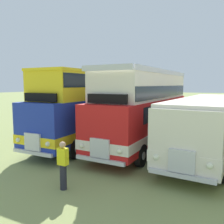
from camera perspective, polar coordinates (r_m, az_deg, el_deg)
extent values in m
cube|color=#1E339E|center=(15.76, -4.21, -0.68)|extent=(2.68, 11.11, 2.30)
cube|color=yellow|center=(15.85, -4.19, -2.83)|extent=(2.72, 11.15, 0.44)
cube|color=#19232D|center=(16.04, -3.50, 1.61)|extent=(2.67, 8.71, 0.76)
cube|color=#19232D|center=(11.35, -18.40, -0.55)|extent=(2.20, 0.14, 0.90)
cube|color=silver|center=(11.49, -18.55, -6.81)|extent=(0.90, 0.13, 0.80)
cube|color=silver|center=(11.59, -18.57, -9.24)|extent=(2.30, 0.18, 0.16)
sphere|color=#EAEACC|center=(10.88, -15.19, -7.44)|extent=(0.22, 0.22, 0.22)
sphere|color=#EAEACC|center=(12.12, -21.63, -6.24)|extent=(0.22, 0.22, 0.22)
cube|color=yellow|center=(15.85, -3.81, 6.25)|extent=(2.57, 10.20, 1.50)
cube|color=yellow|center=(15.86, -3.83, 9.21)|extent=(2.63, 10.31, 0.14)
cube|color=#19232D|center=(15.85, -3.82, 7.34)|extent=(2.61, 10.11, 0.68)
cube|color=black|center=(11.63, -16.83, 3.39)|extent=(1.90, 0.15, 0.40)
cylinder|color=black|center=(12.13, -8.96, -8.66)|extent=(0.30, 1.04, 1.04)
cylinder|color=silver|center=(12.04, -8.37, -8.76)|extent=(0.03, 0.36, 0.36)
cylinder|color=black|center=(13.55, -17.00, -7.24)|extent=(0.30, 1.04, 1.04)
cylinder|color=silver|center=(13.65, -17.46, -7.16)|extent=(0.03, 0.36, 0.36)
cylinder|color=black|center=(18.76, 4.68, -3.15)|extent=(0.30, 1.04, 1.04)
cylinder|color=silver|center=(18.71, 5.11, -3.19)|extent=(0.03, 0.36, 0.36)
cylinder|color=black|center=(19.71, -1.56, -2.66)|extent=(0.30, 1.04, 1.04)
cylinder|color=silver|center=(19.78, -1.94, -2.63)|extent=(0.03, 0.36, 0.36)
cube|color=red|center=(14.28, 7.78, -1.49)|extent=(2.69, 10.20, 2.30)
cube|color=silver|center=(14.38, 7.74, -3.85)|extent=(2.73, 10.24, 0.44)
cube|color=#19232D|center=(14.58, 8.37, 1.05)|extent=(2.68, 7.80, 0.76)
cube|color=#19232D|center=(9.69, -2.65, -1.39)|extent=(2.20, 0.14, 0.90)
cube|color=silver|center=(9.85, -2.95, -8.68)|extent=(0.90, 0.14, 0.80)
cube|color=silver|center=(9.97, -3.02, -11.49)|extent=(2.30, 0.18, 0.16)
sphere|color=#EAEACC|center=(9.43, 1.77, -9.39)|extent=(0.22, 0.22, 0.22)
sphere|color=#EAEACC|center=(10.33, -7.29, -8.01)|extent=(0.22, 0.22, 0.22)
cube|color=silver|center=(14.37, 8.25, 6.16)|extent=(2.58, 9.30, 1.50)
cube|color=silver|center=(10.00, -1.40, 10.64)|extent=(2.40, 0.15, 0.24)
cube|color=silver|center=(18.32, 12.79, 8.65)|extent=(2.40, 0.15, 0.24)
cube|color=silver|center=(14.02, 12.97, 9.32)|extent=(0.28, 9.26, 0.24)
cube|color=silver|center=(14.84, 3.89, 9.31)|extent=(0.28, 9.26, 0.24)
cube|color=#19232D|center=(14.38, 8.23, 4.96)|extent=(2.61, 9.20, 0.64)
cube|color=black|center=(10.04, -1.24, 3.20)|extent=(1.90, 0.16, 0.40)
cylinder|color=black|center=(10.95, 6.90, -10.30)|extent=(0.30, 1.05, 1.04)
cylinder|color=silver|center=(10.90, 7.65, -10.40)|extent=(0.03, 0.36, 0.36)
cylinder|color=black|center=(11.94, -3.55, -8.83)|extent=(0.30, 1.05, 1.04)
cylinder|color=silver|center=(12.02, -4.16, -8.73)|extent=(0.03, 0.36, 0.36)
cylinder|color=black|center=(17.25, 15.16, -4.23)|extent=(0.30, 1.05, 1.04)
cylinder|color=silver|center=(17.22, 15.65, -4.27)|extent=(0.03, 0.36, 0.36)
cylinder|color=black|center=(17.90, 7.96, -3.67)|extent=(0.30, 1.05, 1.04)
cylinder|color=silver|center=(17.95, 7.51, -3.64)|extent=(0.03, 0.36, 0.36)
cube|color=silver|center=(13.59, 21.78, -2.31)|extent=(3.00, 10.72, 2.30)
cube|color=silver|center=(13.69, 21.67, -4.80)|extent=(3.04, 10.76, 0.44)
cube|color=#19232D|center=(13.91, 22.13, 0.36)|extent=(2.91, 8.32, 0.76)
cube|color=#19232D|center=(8.39, 16.80, -2.92)|extent=(2.20, 0.20, 0.90)
cube|color=silver|center=(8.57, 16.35, -11.30)|extent=(0.90, 0.16, 0.80)
cube|color=silver|center=(8.71, 16.19, -14.50)|extent=(2.30, 0.25, 0.16)
sphere|color=#EAEACC|center=(8.41, 22.43, -11.89)|extent=(0.22, 0.22, 0.22)
sphere|color=#EAEACC|center=(8.80, 10.53, -10.67)|extent=(0.22, 0.22, 0.22)
cube|color=silver|center=(13.46, 22.01, 2.82)|extent=(2.94, 10.32, 0.14)
cylinder|color=black|center=(10.14, 24.98, -12.28)|extent=(0.33, 1.05, 1.04)
cylinder|color=black|center=(10.55, 12.22, -11.06)|extent=(0.33, 1.05, 1.04)
cylinder|color=silver|center=(10.60, 11.43, -10.97)|extent=(0.04, 0.36, 0.36)
cylinder|color=black|center=(17.38, 19.52, -4.30)|extent=(0.33, 1.05, 1.04)
cylinder|color=silver|center=(17.41, 19.04, -4.27)|extent=(0.04, 0.36, 0.36)
cylinder|color=#23232D|center=(8.85, -11.61, -15.06)|extent=(0.24, 0.24, 0.90)
cube|color=yellow|center=(8.60, -11.73, -10.41)|extent=(0.36, 0.22, 0.60)
sphere|color=tan|center=(8.49, -11.79, -7.70)|extent=(0.22, 0.22, 0.22)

